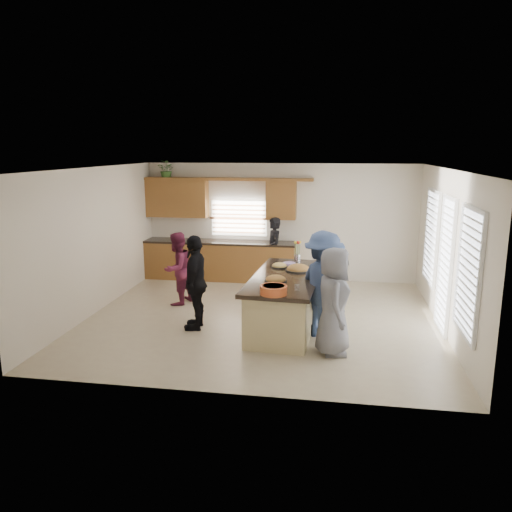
% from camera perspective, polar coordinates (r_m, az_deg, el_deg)
% --- Properties ---
extents(floor, '(6.50, 6.50, 0.00)m').
position_cam_1_polar(floor, '(9.51, 0.60, -7.11)').
color(floor, '#C5B692').
rests_on(floor, ground).
extents(room_shell, '(6.52, 6.02, 2.81)m').
position_cam_1_polar(room_shell, '(9.06, 0.63, 4.30)').
color(room_shell, silver).
rests_on(room_shell, ground).
extents(back_cabinetry, '(4.08, 0.66, 2.46)m').
position_cam_1_polar(back_cabinetry, '(12.14, -4.33, 1.59)').
color(back_cabinetry, brown).
rests_on(back_cabinetry, ground).
extents(right_wall_glazing, '(0.06, 4.00, 2.25)m').
position_cam_1_polar(right_wall_glazing, '(9.12, 20.92, -0.02)').
color(right_wall_glazing, white).
rests_on(right_wall_glazing, ground).
extents(island, '(1.32, 2.77, 0.95)m').
position_cam_1_polar(island, '(8.96, 3.46, -5.32)').
color(island, '#CCB97F').
rests_on(island, ground).
extents(platter_front, '(0.38, 0.38, 0.16)m').
position_cam_1_polar(platter_front, '(8.42, 2.27, -2.73)').
color(platter_front, black).
rests_on(platter_front, island).
extents(platter_mid, '(0.47, 0.47, 0.19)m').
position_cam_1_polar(platter_mid, '(9.17, 4.83, -1.51)').
color(platter_mid, black).
rests_on(platter_mid, island).
extents(platter_back, '(0.31, 0.31, 0.13)m').
position_cam_1_polar(platter_back, '(9.40, 2.68, -1.15)').
color(platter_back, black).
rests_on(platter_back, island).
extents(salad_bowl, '(0.42, 0.42, 0.14)m').
position_cam_1_polar(salad_bowl, '(7.67, 2.02, -3.84)').
color(salad_bowl, '#D15526').
rests_on(salad_bowl, island).
extents(clear_cup, '(0.08, 0.08, 0.09)m').
position_cam_1_polar(clear_cup, '(7.92, 4.70, -3.60)').
color(clear_cup, white).
rests_on(clear_cup, island).
extents(plate_stack, '(0.25, 0.25, 0.05)m').
position_cam_1_polar(plate_stack, '(9.57, 3.80, -0.92)').
color(plate_stack, '#AB88C7').
rests_on(plate_stack, island).
extents(flower_vase, '(0.14, 0.14, 0.42)m').
position_cam_1_polar(flower_vase, '(9.86, 4.76, 0.57)').
color(flower_vase, silver).
rests_on(flower_vase, island).
extents(potted_plant, '(0.53, 0.51, 0.46)m').
position_cam_1_polar(potted_plant, '(12.39, -10.15, 9.66)').
color(potted_plant, '#43772F').
rests_on(potted_plant, back_cabinetry).
extents(woman_left_back, '(0.57, 0.67, 1.57)m').
position_cam_1_polar(woman_left_back, '(11.80, 2.02, 0.66)').
color(woman_left_back, black).
rests_on(woman_left_back, ground).
extents(woman_left_mid, '(0.77, 0.87, 1.49)m').
position_cam_1_polar(woman_left_mid, '(10.29, -8.99, -1.43)').
color(woman_left_mid, maroon).
rests_on(woman_left_mid, ground).
extents(woman_left_front, '(0.49, 1.02, 1.69)m').
position_cam_1_polar(woman_left_front, '(8.84, -6.90, -3.00)').
color(woman_left_front, black).
rests_on(woman_left_front, ground).
extents(woman_right_back, '(1.18, 1.37, 1.83)m').
position_cam_1_polar(woman_right_back, '(8.36, 7.71, -3.38)').
color(woman_right_back, '#354975').
rests_on(woman_right_back, ground).
extents(woman_right_front, '(0.61, 0.87, 1.69)m').
position_cam_1_polar(woman_right_front, '(7.79, 8.85, -5.13)').
color(woman_right_front, slate).
rests_on(woman_right_front, ground).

